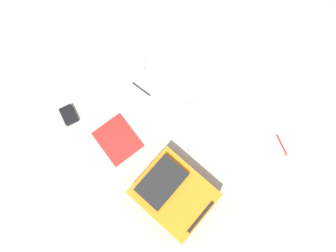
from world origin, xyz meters
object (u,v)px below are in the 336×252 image
(power_brick, at_px, (69,115))
(laptop, at_px, (205,119))
(cable_coil, at_px, (151,65))
(pen_blue, at_px, (141,89))
(backpack, at_px, (173,193))
(pen_black, at_px, (282,145))
(computer_mouse, at_px, (207,56))
(book_red, at_px, (118,140))

(power_brick, bearing_deg, laptop, 140.43)
(power_brick, bearing_deg, cable_coil, 175.81)
(laptop, bearing_deg, pen_blue, -64.54)
(backpack, height_order, pen_black, backpack)
(power_brick, height_order, pen_blue, power_brick)
(pen_blue, bearing_deg, backpack, 69.17)
(backpack, relative_size, power_brick, 4.04)
(laptop, xyz_separation_m, computer_mouse, (-0.27, -0.31, 0.00))
(backpack, relative_size, laptop, 1.14)
(book_red, bearing_deg, computer_mouse, -173.50)
(backpack, xyz_separation_m, cable_coil, (-0.38, -0.71, -0.07))
(laptop, distance_m, pen_black, 0.49)
(power_brick, bearing_deg, computer_mouse, 166.60)
(backpack, xyz_separation_m, laptop, (-0.43, -0.22, -0.06))
(cable_coil, bearing_deg, pen_blue, 32.43)
(laptop, distance_m, computer_mouse, 0.41)
(laptop, xyz_separation_m, book_red, (0.50, -0.23, -0.01))
(computer_mouse, bearing_deg, power_brick, 136.74)
(computer_mouse, relative_size, power_brick, 0.81)
(book_red, relative_size, cable_coil, 2.15)
(pen_black, bearing_deg, computer_mouse, -90.36)
(laptop, bearing_deg, computer_mouse, -130.87)
(backpack, bearing_deg, laptop, -152.26)
(pen_black, xyz_separation_m, pen_blue, (0.46, -0.80, -0.00))
(book_red, height_order, pen_blue, book_red)
(cable_coil, bearing_deg, computer_mouse, 151.44)
(laptop, height_order, book_red, laptop)
(power_brick, height_order, pen_black, power_brick)
(backpack, xyz_separation_m, power_brick, (0.22, -0.76, -0.06))
(computer_mouse, distance_m, pen_blue, 0.47)
(pen_black, bearing_deg, book_red, -39.55)
(backpack, relative_size, computer_mouse, 5.01)
(backpack, distance_m, computer_mouse, 0.88)
(backpack, height_order, pen_blue, backpack)
(pen_black, bearing_deg, power_brick, -45.82)
(laptop, distance_m, book_red, 0.55)
(backpack, bearing_deg, pen_blue, -110.83)
(book_red, distance_m, pen_black, 0.99)
(laptop, height_order, cable_coil, laptop)
(cable_coil, height_order, pen_blue, cable_coil)
(backpack, bearing_deg, power_brick, -74.03)
(cable_coil, bearing_deg, backpack, 62.07)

